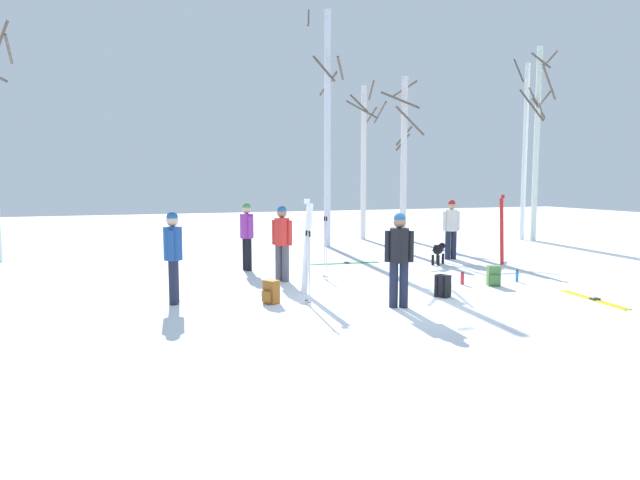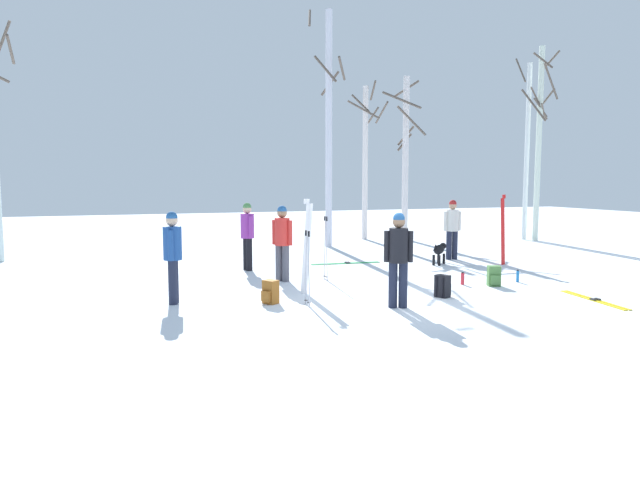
% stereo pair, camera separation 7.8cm
% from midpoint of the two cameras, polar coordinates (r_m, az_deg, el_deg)
% --- Properties ---
extents(ground_plane, '(60.00, 60.00, 0.00)m').
position_cam_midpoint_polar(ground_plane, '(11.01, 6.83, -6.10)').
color(ground_plane, white).
extents(person_0, '(0.38, 0.41, 1.72)m').
position_cam_midpoint_polar(person_0, '(13.03, -3.94, 0.18)').
color(person_0, '#4C4C56').
rests_on(person_0, ground_plane).
extents(person_1, '(0.49, 0.34, 1.72)m').
position_cam_midpoint_polar(person_1, '(10.41, 7.59, -1.33)').
color(person_1, '#1E2338').
rests_on(person_1, ground_plane).
extents(person_2, '(0.52, 0.34, 1.72)m').
position_cam_midpoint_polar(person_2, '(17.02, 12.68, 1.41)').
color(person_2, '#1E2338').
rests_on(person_2, ground_plane).
extents(person_3, '(0.34, 0.51, 1.72)m').
position_cam_midpoint_polar(person_3, '(14.70, -7.38, 0.80)').
color(person_3, black).
rests_on(person_3, ground_plane).
extents(person_4, '(0.34, 0.51, 1.72)m').
position_cam_midpoint_polar(person_4, '(11.00, -14.49, -1.08)').
color(person_4, '#1E2338').
rests_on(person_4, ground_plane).
extents(dog, '(0.71, 0.61, 0.57)m').
position_cam_midpoint_polar(dog, '(16.00, 11.48, -0.99)').
color(dog, black).
rests_on(dog, ground_plane).
extents(ski_pair_planted_0, '(0.25, 0.05, 1.92)m').
position_cam_midpoint_polar(ski_pair_planted_0, '(11.59, -1.49, -0.68)').
color(ski_pair_planted_0, white).
rests_on(ski_pair_planted_0, ground_plane).
extents(ski_pair_planted_1, '(0.24, 0.07, 1.90)m').
position_cam_midpoint_polar(ski_pair_planted_1, '(16.29, 17.35, 0.95)').
color(ski_pair_planted_1, red).
rests_on(ski_pair_planted_1, ground_plane).
extents(ski_pair_lying_0, '(1.95, 0.32, 0.05)m').
position_cam_midpoint_polar(ski_pair_lying_0, '(15.88, 2.35, -2.29)').
color(ski_pair_lying_0, green).
rests_on(ski_pair_lying_0, ground_plane).
extents(ski_pair_lying_1, '(0.41, 1.84, 0.05)m').
position_cam_midpoint_polar(ski_pair_lying_1, '(12.29, 25.18, -5.31)').
color(ski_pair_lying_1, yellow).
rests_on(ski_pair_lying_1, ground_plane).
extents(ski_poles_0, '(0.07, 0.27, 1.37)m').
position_cam_midpoint_polar(ski_poles_0, '(10.56, -1.40, -2.53)').
color(ski_poles_0, '#B2B2BC').
rests_on(ski_poles_0, ground_plane).
extents(ski_poles_1, '(0.07, 0.23, 1.46)m').
position_cam_midpoint_polar(ski_poles_1, '(13.24, 0.37, -0.60)').
color(ski_poles_1, '#B2B2BC').
rests_on(ski_poles_1, ground_plane).
extents(backpack_0, '(0.31, 0.34, 0.44)m').
position_cam_midpoint_polar(backpack_0, '(13.09, 16.58, -3.42)').
color(backpack_0, '#4C7F3F').
rests_on(backpack_0, ground_plane).
extents(backpack_1, '(0.34, 0.32, 0.44)m').
position_cam_midpoint_polar(backpack_1, '(11.61, 11.84, -4.48)').
color(backpack_1, black).
rests_on(backpack_1, ground_plane).
extents(backpack_2, '(0.34, 0.33, 0.44)m').
position_cam_midpoint_polar(backpack_2, '(10.81, -5.06, -5.15)').
color(backpack_2, '#99591E').
rests_on(backpack_2, ground_plane).
extents(water_bottle_0, '(0.08, 0.08, 0.28)m').
position_cam_midpoint_polar(water_bottle_0, '(13.09, 13.68, -3.70)').
color(water_bottle_0, red).
rests_on(water_bottle_0, ground_plane).
extents(water_bottle_1, '(0.06, 0.06, 0.28)m').
position_cam_midpoint_polar(water_bottle_1, '(13.76, 18.70, -3.38)').
color(water_bottle_1, '#1E72BF').
rests_on(water_bottle_1, ground_plane).
extents(birch_tree_2, '(1.51, 1.50, 8.06)m').
position_cam_midpoint_polar(birch_tree_2, '(19.84, 0.59, 11.24)').
color(birch_tree_2, silver).
rests_on(birch_tree_2, ground_plane).
extents(birch_tree_3, '(1.58, 1.43, 5.97)m').
position_cam_midpoint_polar(birch_tree_3, '(22.26, 4.26, 8.09)').
color(birch_tree_3, silver).
rests_on(birch_tree_3, ground_plane).
extents(birch_tree_4, '(1.71, 1.72, 6.15)m').
position_cam_midpoint_polar(birch_tree_4, '(22.42, 8.16, 8.36)').
color(birch_tree_4, silver).
rests_on(birch_tree_4, ground_plane).
extents(birch_tree_5, '(1.24, 1.23, 6.83)m').
position_cam_midpoint_polar(birch_tree_5, '(23.40, 19.52, 8.53)').
color(birch_tree_5, white).
rests_on(birch_tree_5, ground_plane).
extents(birch_tree_6, '(1.21, 1.19, 7.15)m').
position_cam_midpoint_polar(birch_tree_6, '(23.24, 20.51, 9.27)').
color(birch_tree_6, silver).
rests_on(birch_tree_6, ground_plane).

